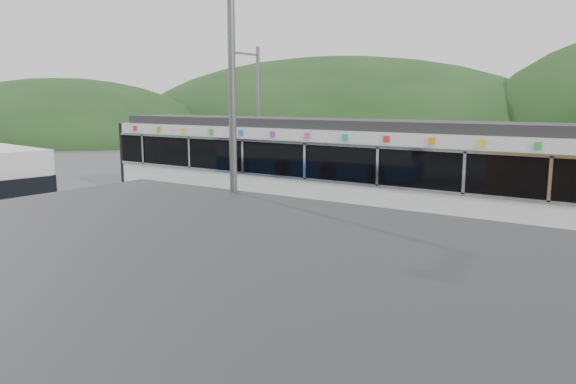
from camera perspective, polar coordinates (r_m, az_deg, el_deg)
The scene contains 8 objects.
ground at distance 16.93m, azimuth -2.02°, elevation -6.07°, with size 120.00×120.00×0.00m, color #4C4C4F.
hills at distance 19.23m, azimuth 23.06°, elevation -4.95°, with size 146.00×149.00×26.00m.
platform at distance 19.56m, azimuth 3.79°, elevation -3.53°, with size 26.00×3.20×0.30m, color #9E9E99.
yellow_line at distance 18.45m, azimuth 1.71°, elevation -3.80°, with size 26.00×0.10×0.01m, color yellow.
train at distance 22.61m, azimuth 2.76°, elevation 3.16°, with size 20.44×3.01×3.74m.
catenary_mast_west at distance 27.39m, azimuth -3.08°, elevation 7.56°, with size 0.18×1.80×7.00m.
station_shelter at distance 6.29m, azimuth -7.76°, elevation -18.72°, with size 9.20×6.20×3.00m.
lamp_post at distance 9.13m, azimuth -6.11°, elevation 4.50°, with size 0.38×1.12×6.28m.
Camera 1 is at (9.79, -13.06, 4.51)m, focal length 35.00 mm.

